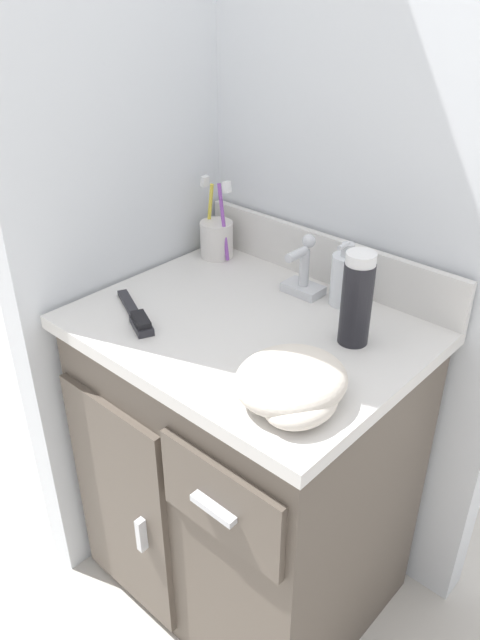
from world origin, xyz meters
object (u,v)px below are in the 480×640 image
Objects in this scene: shaving_cream_can at (357,299)px; hairbrush at (137,317)px; hand_towel at (293,385)px; toothbrush_cup at (217,238)px; soap_dispenser at (345,278)px.

shaving_cream_can is 0.98× the size of hairbrush.
hairbrush is 0.94× the size of hand_towel.
hairbrush is at bearing -73.13° from toothbrush_cup.
toothbrush_cup is 1.41× the size of soap_dispenser.
soap_dispenser is 0.45m from hairbrush.
shaving_cream_can reaches higher than soap_dispenser.
shaving_cream_can is (0.10, -0.12, 0.03)m from soap_dispenser.
hand_towel is at bearing -68.90° from soap_dispenser.
shaving_cream_can is 0.24m from hand_towel.
soap_dispenser is (0.38, 0.01, 0.01)m from toothbrush_cup.
soap_dispenser is at bearing 131.14° from shaving_cream_can.
hand_towel is (0.41, 0.00, 0.02)m from hairbrush.
toothbrush_cup is at bearing 131.24° from hairbrush.
shaving_cream_can is (0.48, -0.11, 0.04)m from toothbrush_cup.
hairbrush is at bearing -179.33° from hand_towel.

